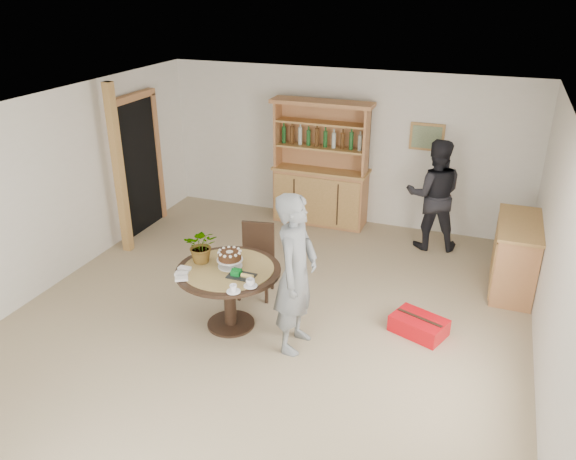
{
  "coord_description": "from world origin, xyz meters",
  "views": [
    {
      "loc": [
        2.24,
        -5.12,
        3.77
      ],
      "look_at": [
        0.13,
        0.53,
        1.05
      ],
      "focal_mm": 35.0,
      "sensor_mm": 36.0,
      "label": 1
    }
  ],
  "objects_px": {
    "sideboard": "(515,256)",
    "teen_boy": "(296,274)",
    "dining_table": "(229,280)",
    "red_suitcase": "(419,325)",
    "dining_chair": "(257,255)",
    "hutch": "(321,183)",
    "adult_person": "(434,195)"
  },
  "relations": [
    {
      "from": "hutch",
      "to": "dining_table",
      "type": "bearing_deg",
      "value": -90.99
    },
    {
      "from": "sideboard",
      "to": "hutch",
      "type": "bearing_deg",
      "value": 157.79
    },
    {
      "from": "hutch",
      "to": "dining_chair",
      "type": "relative_size",
      "value": 2.16
    },
    {
      "from": "red_suitcase",
      "to": "dining_chair",
      "type": "bearing_deg",
      "value": -164.76
    },
    {
      "from": "sideboard",
      "to": "red_suitcase",
      "type": "bearing_deg",
      "value": -123.66
    },
    {
      "from": "teen_boy",
      "to": "hutch",
      "type": "bearing_deg",
      "value": 14.74
    },
    {
      "from": "hutch",
      "to": "adult_person",
      "type": "xyz_separation_m",
      "value": [
        1.85,
        -0.34,
        0.15
      ]
    },
    {
      "from": "hutch",
      "to": "sideboard",
      "type": "bearing_deg",
      "value": -22.21
    },
    {
      "from": "hutch",
      "to": "teen_boy",
      "type": "height_order",
      "value": "hutch"
    },
    {
      "from": "dining_chair",
      "to": "teen_boy",
      "type": "xyz_separation_m",
      "value": [
        0.86,
        -0.93,
        0.37
      ]
    },
    {
      "from": "hutch",
      "to": "dining_chair",
      "type": "bearing_deg",
      "value": -91.63
    },
    {
      "from": "hutch",
      "to": "dining_table",
      "type": "height_order",
      "value": "hutch"
    },
    {
      "from": "teen_boy",
      "to": "adult_person",
      "type": "height_order",
      "value": "teen_boy"
    },
    {
      "from": "red_suitcase",
      "to": "sideboard",
      "type": "bearing_deg",
      "value": 77.41
    },
    {
      "from": "hutch",
      "to": "sideboard",
      "type": "height_order",
      "value": "hutch"
    },
    {
      "from": "adult_person",
      "to": "dining_table",
      "type": "bearing_deg",
      "value": 45.72
    },
    {
      "from": "adult_person",
      "to": "sideboard",
      "type": "bearing_deg",
      "value": 130.99
    },
    {
      "from": "teen_boy",
      "to": "adult_person",
      "type": "relative_size",
      "value": 1.08
    },
    {
      "from": "dining_chair",
      "to": "adult_person",
      "type": "relative_size",
      "value": 0.56
    },
    {
      "from": "dining_table",
      "to": "teen_boy",
      "type": "xyz_separation_m",
      "value": [
        0.85,
        -0.1,
        0.3
      ]
    },
    {
      "from": "dining_chair",
      "to": "dining_table",
      "type": "bearing_deg",
      "value": -99.02
    },
    {
      "from": "teen_boy",
      "to": "adult_person",
      "type": "xyz_separation_m",
      "value": [
        1.06,
        3.1,
        -0.06
      ]
    },
    {
      "from": "dining_table",
      "to": "red_suitcase",
      "type": "xyz_separation_m",
      "value": [
        2.11,
        0.61,
        -0.5
      ]
    },
    {
      "from": "dining_table",
      "to": "teen_boy",
      "type": "height_order",
      "value": "teen_boy"
    },
    {
      "from": "adult_person",
      "to": "hutch",
      "type": "bearing_deg",
      "value": -22.17
    },
    {
      "from": "dining_table",
      "to": "red_suitcase",
      "type": "height_order",
      "value": "dining_table"
    },
    {
      "from": "sideboard",
      "to": "dining_table",
      "type": "relative_size",
      "value": 1.05
    },
    {
      "from": "dining_table",
      "to": "adult_person",
      "type": "relative_size",
      "value": 0.71
    },
    {
      "from": "adult_person",
      "to": "red_suitcase",
      "type": "xyz_separation_m",
      "value": [
        0.2,
        -2.39,
        -0.74
      ]
    },
    {
      "from": "sideboard",
      "to": "teen_boy",
      "type": "bearing_deg",
      "value": -135.7
    },
    {
      "from": "teen_boy",
      "to": "red_suitcase",
      "type": "height_order",
      "value": "teen_boy"
    },
    {
      "from": "red_suitcase",
      "to": "teen_boy",
      "type": "bearing_deg",
      "value": -129.5
    }
  ]
}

